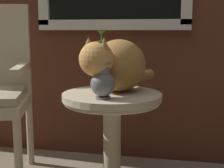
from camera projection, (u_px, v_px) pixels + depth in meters
The scene contains 3 objects.
wicker_side_table at pixel (112, 122), 1.79m from camera, with size 0.53×0.53×0.56m.
cat at pixel (116, 65), 1.77m from camera, with size 0.38×0.62×0.30m.
pewter_vase_with_ivy at pixel (103, 80), 1.60m from camera, with size 0.12×0.12×0.33m.
Camera 1 is at (0.41, -1.42, 0.89)m, focal length 52.73 mm.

